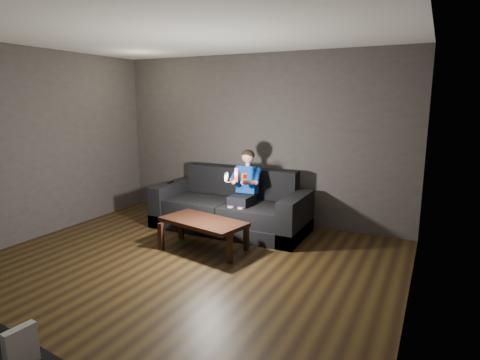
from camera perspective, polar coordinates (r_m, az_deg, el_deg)
The scene contains 12 objects.
floor at distance 4.78m, azimuth -10.19°, elevation -13.17°, with size 5.00×5.00×0.00m, color black.
back_wall at distance 6.56m, azimuth 2.54°, elevation 5.85°, with size 5.00×0.04×2.70m, color #383532.
left_wall at distance 6.24m, azimuth -29.50°, elevation 4.14°, with size 0.04×5.00×2.70m, color #383532.
right_wall at distance 3.53m, azimuth 23.64°, elevation 0.30°, with size 0.04×5.00×2.70m, color #383532.
ceiling at distance 4.43m, azimuth -11.48°, elevation 20.62°, with size 5.00×5.00×0.02m, color silver.
sofa at distance 6.22m, azimuth -1.30°, elevation -4.29°, with size 2.37×1.02×0.91m.
child at distance 5.94m, azimuth 0.67°, elevation -0.53°, with size 0.46×0.56×1.12m.
wii_remote_red at distance 5.48m, azimuth -0.49°, elevation 0.70°, with size 0.06×0.08×0.19m.
nunchuk_white at distance 5.57m, azimuth -1.95°, elevation 0.45°, with size 0.08×0.10×0.15m.
wii_remote_black at distance 6.62m, azimuth -9.86°, elevation -0.30°, with size 0.06×0.15×0.03m.
coffee_table at distance 5.35m, azimuth -5.25°, elevation -6.25°, with size 1.24×0.79×0.42m.
wii_console at distance 2.59m, azimuth -28.71°, elevation -20.12°, with size 0.05×0.17×0.23m, color white.
Camera 1 is at (2.65, -3.47, 1.96)m, focal length 30.00 mm.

